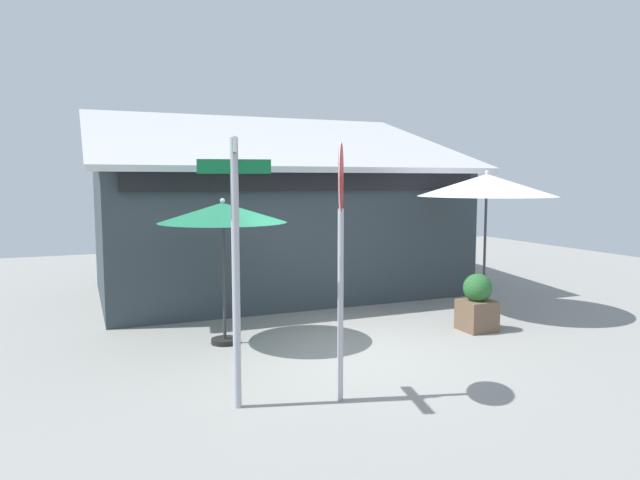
# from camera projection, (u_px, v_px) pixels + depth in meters

# --- Properties ---
(ground_plane) EXTENTS (28.00, 28.00, 0.10)m
(ground_plane) POSITION_uv_depth(u_px,v_px,m) (337.00, 354.00, 8.89)
(ground_plane) COLOR gray
(cafe_building) EXTENTS (8.43, 5.31, 4.35)m
(cafe_building) POSITION_uv_depth(u_px,v_px,m) (277.00, 224.00, 13.66)
(cafe_building) COLOR #333D42
(cafe_building) RESTS_ON ground
(street_sign_post) EXTENTS (0.80, 0.86, 3.10)m
(street_sign_post) POSITION_uv_depth(u_px,v_px,m) (235.00, 247.00, 6.49)
(street_sign_post) COLOR #A8AAB2
(street_sign_post) RESTS_ON ground
(stop_sign) EXTENTS (0.40, 0.74, 3.07)m
(stop_sign) POSITION_uv_depth(u_px,v_px,m) (341.00, 220.00, 6.68)
(stop_sign) COLOR #A8AAB2
(stop_sign) RESTS_ON ground
(patio_umbrella_forest_green_left) EXTENTS (2.04, 2.04, 2.34)m
(patio_umbrella_forest_green_left) POSITION_uv_depth(u_px,v_px,m) (223.00, 214.00, 9.09)
(patio_umbrella_forest_green_left) COLOR black
(patio_umbrella_forest_green_left) RESTS_ON ground
(patio_umbrella_ivory_center) EXTENTS (2.66, 2.66, 2.81)m
(patio_umbrella_ivory_center) POSITION_uv_depth(u_px,v_px,m) (487.00, 186.00, 11.11)
(patio_umbrella_ivory_center) COLOR black
(patio_umbrella_ivory_center) RESTS_ON ground
(sidewalk_planter) EXTENTS (0.55, 0.55, 1.01)m
(sidewalk_planter) POSITION_uv_depth(u_px,v_px,m) (477.00, 303.00, 10.06)
(sidewalk_planter) COLOR brown
(sidewalk_planter) RESTS_ON ground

